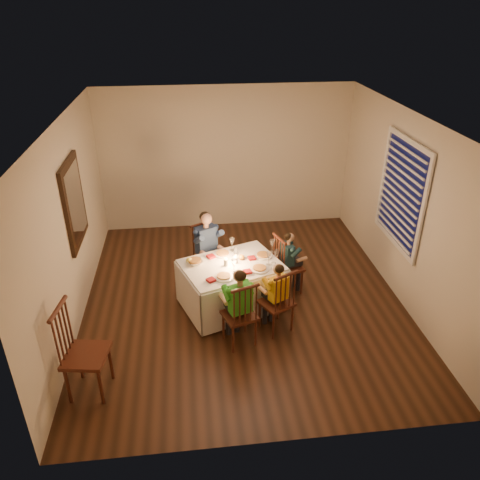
{
  "coord_description": "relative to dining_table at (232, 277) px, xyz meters",
  "views": [
    {
      "loc": [
        -0.71,
        -5.6,
        3.96
      ],
      "look_at": [
        -0.03,
        0.15,
        0.88
      ],
      "focal_mm": 35.0,
      "sensor_mm": 36.0,
      "label": 1
    }
  ],
  "objects": [
    {
      "name": "chair_adult",
      "position": [
        -0.29,
        0.68,
        -0.49
      ],
      "size": [
        0.51,
        0.5,
        0.94
      ],
      "primitive_type": null,
      "rotation": [
        0.0,
        0.0,
        0.47
      ],
      "color": "#3D1710",
      "rests_on": "ground"
    },
    {
      "name": "serving_bowl",
      "position": [
        -0.49,
        0.07,
        0.23
      ],
      "size": [
        0.26,
        0.26,
        0.06
      ],
      "primitive_type": "imported",
      "rotation": [
        0.0,
        0.0,
        0.22
      ],
      "color": "silver",
      "rests_on": "dining_table"
    },
    {
      "name": "child_teal",
      "position": [
        0.86,
        0.28,
        -0.49
      ],
      "size": [
        0.35,
        0.37,
        0.97
      ],
      "primitive_type": null,
      "rotation": [
        0.0,
        0.0,
        1.87
      ],
      "color": "#193740",
      "rests_on": "ground"
    },
    {
      "name": "ground",
      "position": [
        0.18,
        0.17,
        -0.49
      ],
      "size": [
        5.0,
        5.0,
        0.0
      ],
      "primitive_type": "plane",
      "color": "black",
      "rests_on": "ground"
    },
    {
      "name": "wall_left",
      "position": [
        -2.07,
        0.17,
        0.81
      ],
      "size": [
        0.02,
        5.0,
        2.6
      ],
      "primitive_type": "cube",
      "color": "beige",
      "rests_on": "ground"
    },
    {
      "name": "setting_adult",
      "position": [
        -0.1,
        0.28,
        0.21
      ],
      "size": [
        0.33,
        0.33,
        0.02
      ],
      "primitive_type": "cylinder",
      "rotation": [
        0.0,
        0.0,
        0.35
      ],
      "color": "silver",
      "rests_on": "dining_table"
    },
    {
      "name": "chair_near_left",
      "position": [
        0.02,
        -0.79,
        -0.49
      ],
      "size": [
        0.48,
        0.47,
        0.94
      ],
      "primitive_type": null,
      "rotation": [
        0.0,
        0.0,
        3.47
      ],
      "color": "#3D1710",
      "rests_on": "ground"
    },
    {
      "name": "wall_back",
      "position": [
        0.18,
        2.67,
        0.81
      ],
      "size": [
        4.5,
        0.02,
        2.6
      ],
      "primitive_type": "cube",
      "color": "beige",
      "rests_on": "ground"
    },
    {
      "name": "chair_end",
      "position": [
        0.86,
        0.28,
        -0.49
      ],
      "size": [
        0.46,
        0.48,
        0.94
      ],
      "primitive_type": null,
      "rotation": [
        0.0,
        0.0,
        1.87
      ],
      "color": "#3D1710",
      "rests_on": "ground"
    },
    {
      "name": "setting_green",
      "position": [
        -0.13,
        -0.32,
        0.21
      ],
      "size": [
        0.33,
        0.33,
        0.02
      ],
      "primitive_type": "cylinder",
      "rotation": [
        0.0,
        0.0,
        0.35
      ],
      "color": "silver",
      "rests_on": "dining_table"
    },
    {
      "name": "wall_right",
      "position": [
        2.43,
        0.17,
        0.81
      ],
      "size": [
        0.02,
        5.0,
        2.6
      ],
      "primitive_type": "cube",
      "color": "beige",
      "rests_on": "ground"
    },
    {
      "name": "child_green",
      "position": [
        0.02,
        -0.79,
        -0.49
      ],
      "size": [
        0.45,
        0.43,
        1.08
      ],
      "primitive_type": null,
      "rotation": [
        0.0,
        0.0,
        3.47
      ],
      "color": "green",
      "rests_on": "ground"
    },
    {
      "name": "dining_table",
      "position": [
        0.0,
        0.0,
        0.0
      ],
      "size": [
        1.57,
        1.35,
        0.66
      ],
      "rotation": [
        0.0,
        0.0,
        0.35
      ],
      "color": "white",
      "rests_on": "ground"
    },
    {
      "name": "setting_teal",
      "position": [
        0.46,
        0.17,
        0.21
      ],
      "size": [
        0.33,
        0.33,
        0.02
      ],
      "primitive_type": "cylinder",
      "rotation": [
        0.0,
        0.0,
        0.35
      ],
      "color": "silver",
      "rests_on": "dining_table"
    },
    {
      "name": "orange_fruit",
      "position": [
        0.15,
        0.1,
        0.24
      ],
      "size": [
        0.08,
        0.08,
        0.08
      ],
      "primitive_type": "sphere",
      "color": "orange",
      "rests_on": "dining_table"
    },
    {
      "name": "candle_left",
      "position": [
        -0.08,
        -0.03,
        0.25
      ],
      "size": [
        0.06,
        0.06,
        0.1
      ],
      "primitive_type": "cylinder",
      "color": "white",
      "rests_on": "dining_table"
    },
    {
      "name": "wall_mirror",
      "position": [
        -2.04,
        0.47,
        1.01
      ],
      "size": [
        0.06,
        0.95,
        1.15
      ],
      "color": "black",
      "rests_on": "wall_left"
    },
    {
      "name": "squash",
      "position": [
        -0.57,
        0.09,
        0.24
      ],
      "size": [
        0.09,
        0.09,
        0.09
      ],
      "primitive_type": "sphere",
      "color": "#FFE543",
      "rests_on": "dining_table"
    },
    {
      "name": "chair_extra",
      "position": [
        -1.72,
        -1.4,
        -0.49
      ],
      "size": [
        0.51,
        0.53,
        1.13
      ],
      "primitive_type": null,
      "rotation": [
        0.0,
        0.0,
        1.42
      ],
      "color": "#3D1710",
      "rests_on": "ground"
    },
    {
      "name": "setting_yellow",
      "position": [
        0.36,
        -0.18,
        0.21
      ],
      "size": [
        0.33,
        0.33,
        0.02
      ],
      "primitive_type": "cylinder",
      "rotation": [
        0.0,
        0.0,
        0.35
      ],
      "color": "silver",
      "rests_on": "dining_table"
    },
    {
      "name": "candle_right",
      "position": [
        0.06,
        0.02,
        0.25
      ],
      "size": [
        0.06,
        0.06,
        0.1
      ],
      "primitive_type": "cylinder",
      "color": "white",
      "rests_on": "dining_table"
    },
    {
      "name": "ceiling",
      "position": [
        0.18,
        0.17,
        2.11
      ],
      "size": [
        5.0,
        5.0,
        0.0
      ],
      "primitive_type": "plane",
      "color": "white",
      "rests_on": "wall_back"
    },
    {
      "name": "window_blinds",
      "position": [
        2.39,
        0.27,
        1.01
      ],
      "size": [
        0.07,
        1.34,
        1.54
      ],
      "color": "#0C0F33",
      "rests_on": "wall_right"
    },
    {
      "name": "adult",
      "position": [
        -0.29,
        0.68,
        -0.49
      ],
      "size": [
        0.53,
        0.51,
        1.16
      ],
      "primitive_type": null,
      "rotation": [
        0.0,
        0.0,
        0.47
      ],
      "color": "navy",
      "rests_on": "ground"
    },
    {
      "name": "child_yellow",
      "position": [
        0.52,
        -0.58,
        -0.49
      ],
      "size": [
        0.41,
        0.4,
        1.0
      ],
      "primitive_type": null,
      "rotation": [
        0.0,
        0.0,
        3.62
      ],
      "color": "gold",
      "rests_on": "ground"
    },
    {
      "name": "chair_near_right",
      "position": [
        0.52,
        -0.58,
        -0.49
      ],
      "size": [
        0.51,
        0.5,
        0.94
      ],
      "primitive_type": null,
      "rotation": [
        0.0,
        0.0,
        3.62
      ],
      "color": "#3D1710",
      "rests_on": "ground"
    }
  ]
}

